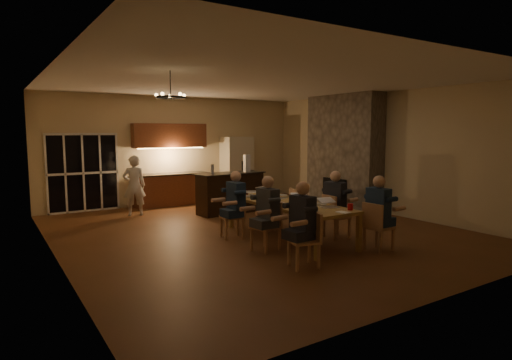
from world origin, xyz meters
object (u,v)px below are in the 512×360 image
(person_left_mid, at_px, (268,214))
(laptop_e, at_px, (249,191))
(bar_bottle, at_px, (212,169))
(refrigerator, at_px, (237,168))
(person_right_near, at_px, (378,213))
(plate_near, at_px, (320,204))
(chair_right_near, at_px, (379,227))
(chair_right_far, at_px, (301,208))
(plate_far, at_px, (282,195))
(chair_left_far, at_px, (232,216))
(laptop_a, at_px, (308,205))
(redcup_near, at_px, (350,207))
(can_right, at_px, (296,196))
(mug_mid, at_px, (276,196))
(plate_left, at_px, (302,210))
(dining_table, at_px, (288,220))
(chair_left_near, at_px, (304,240))
(laptop_b, at_px, (329,202))
(laptop_d, at_px, (301,196))
(chair_right_mid, at_px, (337,216))
(person_right_mid, at_px, (335,205))
(standing_person, at_px, (134,186))
(laptop_f, at_px, (267,190))
(laptop_c, at_px, (277,198))
(bar_blender, at_px, (247,163))
(redcup_mid, at_px, (263,199))
(chair_left_mid, at_px, (266,227))
(person_left_far, at_px, (236,205))
(mug_back, at_px, (251,196))
(can_cola, at_px, (247,192))
(mug_front, at_px, (302,203))
(can_silver, at_px, (313,205))
(person_left_near, at_px, (302,224))
(bar_island, at_px, (230,193))
(chandelier, at_px, (171,97))

(person_left_mid, relative_size, laptop_e, 4.31)
(bar_bottle, bearing_deg, refrigerator, 46.39)
(person_right_near, relative_size, plate_near, 5.22)
(refrigerator, bearing_deg, chair_right_near, -97.28)
(refrigerator, relative_size, chair_right_far, 2.25)
(plate_far, bearing_deg, chair_right_far, -18.50)
(chair_left_far, xyz_separation_m, laptop_a, (0.61, -1.65, 0.42))
(redcup_near, distance_m, can_right, 1.57)
(mug_mid, bearing_deg, plate_far, 36.32)
(refrigerator, height_order, plate_left, refrigerator)
(dining_table, xyz_separation_m, laptop_e, (-0.27, 1.07, 0.49))
(can_right, bearing_deg, chair_left_near, -124.94)
(laptop_b, bearing_deg, laptop_d, 102.03)
(person_right_near, height_order, laptop_d, person_right_near)
(chair_right_mid, xyz_separation_m, person_right_mid, (-0.05, 0.00, 0.24))
(chair_left_near, distance_m, standing_person, 5.79)
(laptop_f, distance_m, mug_mid, 0.59)
(laptop_c, bearing_deg, bar_blender, -104.39)
(laptop_a, relative_size, redcup_mid, 2.67)
(laptop_e, distance_m, bar_bottle, 2.03)
(chair_left_mid, xyz_separation_m, bar_blender, (1.78, 3.56, 0.87))
(chair_left_far, xyz_separation_m, person_left_far, (0.06, -0.06, 0.24))
(person_right_near, relative_size, mug_back, 13.80)
(chair_left_far, xyz_separation_m, plate_left, (0.60, -1.52, 0.31))
(mug_mid, distance_m, can_right, 0.43)
(chair_left_mid, xyz_separation_m, chair_right_far, (1.74, 1.13, 0.00))
(plate_left, bearing_deg, person_right_near, -31.22)
(person_left_far, xyz_separation_m, redcup_mid, (0.49, -0.27, 0.12))
(mug_back, xyz_separation_m, plate_far, (0.81, -0.01, -0.04))
(laptop_d, bearing_deg, can_cola, 124.76)
(chair_right_far, xyz_separation_m, mug_front, (-0.87, -1.12, 0.36))
(laptop_d, distance_m, can_right, 0.42)
(person_right_mid, bearing_deg, plate_near, 89.63)
(mug_back, height_order, can_silver, can_silver)
(person_right_near, bearing_deg, chair_left_near, 90.02)
(person_left_near, bearing_deg, can_right, 142.07)
(person_right_mid, relative_size, laptop_b, 4.31)
(dining_table, bearing_deg, bar_island, 82.87)
(plate_near, height_order, bar_blender, bar_blender)
(person_left_far, height_order, plate_near, person_left_far)
(chair_right_far, relative_size, laptop_b, 2.78)
(chair_left_far, height_order, mug_front, chair_left_far)
(chair_left_mid, height_order, chandelier, chandelier)
(chair_right_near, bearing_deg, redcup_near, 52.07)
(chair_right_far, bearing_deg, can_silver, 167.55)
(chandelier, distance_m, laptop_d, 3.23)
(laptop_e, relative_size, redcup_mid, 2.67)
(redcup_near, relative_size, can_cola, 1.00)
(person_left_near, xyz_separation_m, can_right, (1.29, 1.81, 0.12))
(person_left_mid, distance_m, mug_front, 0.86)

